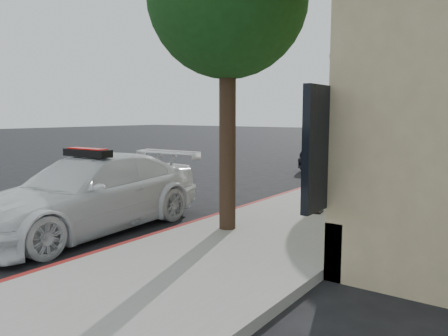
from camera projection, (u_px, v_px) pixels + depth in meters
ground at (181, 201)px, 11.35m from camera, size 120.00×120.00×0.00m
sidewalk at (415, 169)px, 17.33m from camera, size 3.20×50.00×0.15m
curb_strip at (376, 166)px, 18.22m from camera, size 0.12×50.00×0.15m
tree_mid at (372, 54)px, 13.98m from camera, size 2.77×2.64×5.43m
tree_far at (424, 68)px, 20.41m from camera, size 3.10×3.00×5.81m
police_car at (89, 193)px, 8.39m from camera, size 2.21×5.05×1.60m
parked_car_mid at (338, 148)px, 18.15m from camera, size 2.32×4.99×1.65m
parked_car_far at (394, 143)px, 23.59m from camera, size 1.58×4.34×1.42m
fire_hydrant at (334, 183)px, 10.76m from camera, size 0.33×0.31×0.80m
traffic_cone at (314, 196)px, 9.32m from camera, size 0.41×0.41×0.69m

